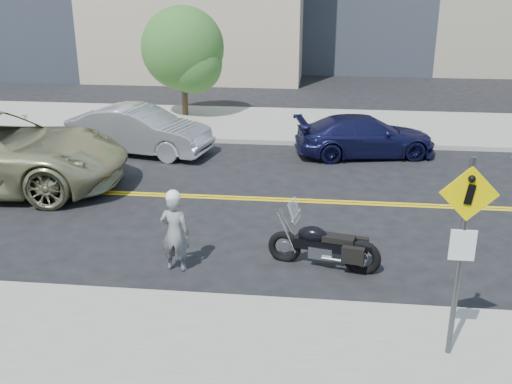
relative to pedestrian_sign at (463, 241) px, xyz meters
The scene contains 8 objects.
ground_plane 7.83m from the pedestrian_sign, 123.64° to the left, with size 120.00×120.00×0.00m, color black.
sidewalk_far 14.56m from the pedestrian_sign, 106.91° to the left, with size 60.00×5.00×0.15m, color #9E9B91.
pedestrian_sign is the anchor object (origin of this frame).
motorcyclist 5.35m from the pedestrian_sign, 152.89° to the left, with size 0.59×0.41×1.63m.
motorcycle 3.62m from the pedestrian_sign, 123.11° to the left, with size 2.13×0.65×1.30m, color black, non-canonical shape.
parked_car_silver 12.56m from the pedestrian_sign, 127.52° to the left, with size 1.56×4.47×1.47m, color #AEB0B6.
parked_car_blue 10.55m from the pedestrian_sign, 93.51° to the left, with size 1.75×4.30×1.25m, color #151741.
tree_far_a 16.36m from the pedestrian_sign, 116.35° to the left, with size 3.10×3.10×4.23m.
Camera 1 is at (2.23, -13.99, 5.42)m, focal length 42.00 mm.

